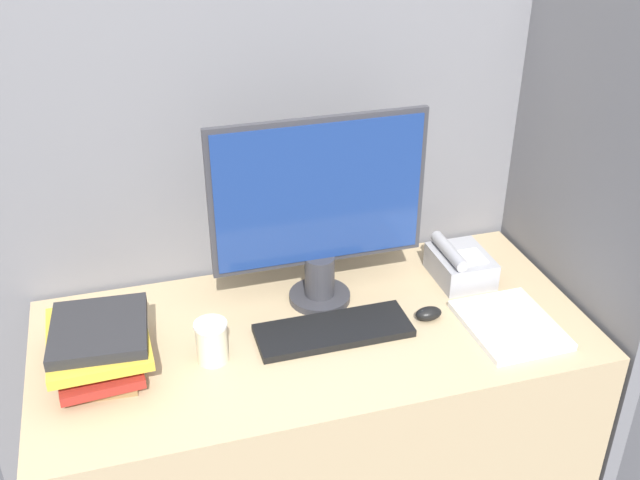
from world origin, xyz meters
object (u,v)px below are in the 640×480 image
at_px(keyboard, 333,331).
at_px(coffee_cup, 212,342).
at_px(monitor, 319,212).
at_px(mouse, 429,314).
at_px(book_stack, 99,345).
at_px(desk_telephone, 460,265).

bearing_deg(keyboard, coffee_cup, -176.86).
distance_m(monitor, mouse, 0.40).
distance_m(keyboard, book_stack, 0.59).
distance_m(monitor, book_stack, 0.64).
distance_m(monitor, coffee_cup, 0.43).
bearing_deg(mouse, monitor, 145.47).
bearing_deg(monitor, book_stack, -167.19).
bearing_deg(mouse, coffee_cup, -179.22).
height_order(monitor, mouse, monitor).
height_order(monitor, desk_telephone, monitor).
height_order(keyboard, coffee_cup, coffee_cup).
xyz_separation_m(keyboard, coffee_cup, (-0.32, -0.02, 0.05)).
relative_size(mouse, desk_telephone, 0.39).
bearing_deg(book_stack, keyboard, -2.95).
bearing_deg(monitor, keyboard, -93.42).
xyz_separation_m(keyboard, desk_telephone, (0.43, 0.16, 0.04)).
bearing_deg(coffee_cup, keyboard, 3.14).
bearing_deg(desk_telephone, keyboard, -160.07).
distance_m(keyboard, mouse, 0.26).
relative_size(keyboard, coffee_cup, 3.68).
distance_m(mouse, desk_telephone, 0.24).
relative_size(coffee_cup, desk_telephone, 0.59).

